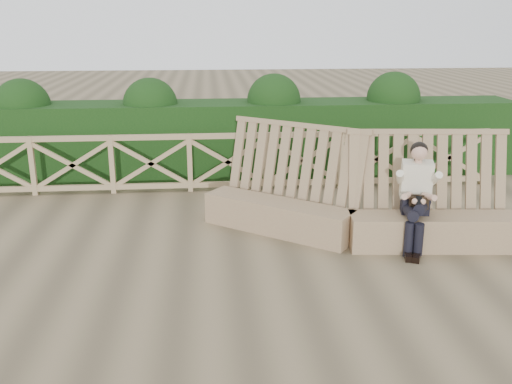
{
  "coord_description": "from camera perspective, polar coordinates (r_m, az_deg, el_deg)",
  "views": [
    {
      "loc": [
        -0.35,
        -6.9,
        3.14
      ],
      "look_at": [
        0.27,
        0.4,
        0.9
      ],
      "focal_mm": 40.0,
      "sensor_mm": 36.0,
      "label": 1
    }
  ],
  "objects": [
    {
      "name": "hedge",
      "position": [
        11.84,
        -3.07,
        5.35
      ],
      "size": [
        12.0,
        1.2,
        1.5
      ],
      "primitive_type": "cube",
      "color": "black",
      "rests_on": "ground"
    },
    {
      "name": "woman",
      "position": [
        8.25,
        15.73,
        -0.07
      ],
      "size": [
        0.56,
        0.94,
        1.51
      ],
      "rotation": [
        0.0,
        0.0,
        -0.23
      ],
      "color": "black",
      "rests_on": "ground"
    },
    {
      "name": "guardrail",
      "position": [
        10.72,
        -2.84,
        3.02
      ],
      "size": [
        10.1,
        0.09,
        1.1
      ],
      "color": "#927D55",
      "rests_on": "ground"
    },
    {
      "name": "ground",
      "position": [
        7.59,
        -1.78,
        -7.45
      ],
      "size": [
        60.0,
        60.0,
        0.0
      ],
      "primitive_type": "plane",
      "color": "brown",
      "rests_on": "ground"
    },
    {
      "name": "bench",
      "position": [
        8.53,
        9.75,
        -1.92
      ],
      "size": [
        4.43,
        2.28,
        1.62
      ],
      "rotation": [
        0.0,
        0.0,
        -0.38
      ],
      "color": "#8C6A50",
      "rests_on": "ground"
    }
  ]
}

